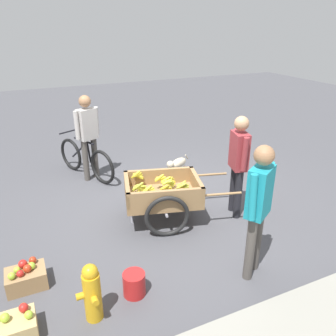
{
  "coord_description": "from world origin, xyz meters",
  "views": [
    {
      "loc": [
        2.11,
        4.52,
        2.84
      ],
      "look_at": [
        0.13,
        0.14,
        0.75
      ],
      "focal_mm": 36.47,
      "sensor_mm": 36.0,
      "label": 1
    }
  ],
  "objects": [
    {
      "name": "apple_crate",
      "position": [
        2.48,
        1.73,
        0.12
      ],
      "size": [
        0.44,
        0.32,
        0.31
      ],
      "color": "tan",
      "rests_on": "ground"
    },
    {
      "name": "vendor_person",
      "position": [
        -0.79,
        0.66,
        0.95
      ],
      "size": [
        0.28,
        0.55,
        1.59
      ],
      "color": "black",
      "rests_on": "ground"
    },
    {
      "name": "bystander_person",
      "position": [
        -0.18,
        1.91,
        0.99
      ],
      "size": [
        0.45,
        0.37,
        1.65
      ],
      "color": "#4C4742",
      "rests_on": "ground"
    },
    {
      "name": "cyclist_person",
      "position": [
        0.97,
        -1.6,
        0.97
      ],
      "size": [
        0.48,
        0.32,
        1.62
      ],
      "color": "#4C4742",
      "rests_on": "ground"
    },
    {
      "name": "plastic_bucket",
      "position": [
        1.23,
        1.66,
        0.14
      ],
      "size": [
        0.25,
        0.25,
        0.28
      ],
      "primitive_type": "cylinder",
      "color": "#B21E1E",
      "rests_on": "ground"
    },
    {
      "name": "ground_plane",
      "position": [
        0.0,
        0.0,
        0.0
      ],
      "size": [
        24.0,
        24.0,
        0.0
      ],
      "primitive_type": "plane",
      "color": "#47474C"
    },
    {
      "name": "bicycle",
      "position": [
        1.03,
        -1.73,
        0.35
      ],
      "size": [
        0.77,
        1.53,
        0.85
      ],
      "color": "black",
      "rests_on": "ground"
    },
    {
      "name": "mixed_fruit_crate",
      "position": [
        2.32,
        1.03,
        0.13
      ],
      "size": [
        0.44,
        0.32,
        0.32
      ],
      "color": "#99754C",
      "rests_on": "ground"
    },
    {
      "name": "dog",
      "position": [
        -0.59,
        -0.98,
        0.27
      ],
      "size": [
        0.61,
        0.38,
        0.4
      ],
      "color": "beige",
      "rests_on": "ground"
    },
    {
      "name": "fire_hydrant",
      "position": [
        1.72,
        1.81,
        0.33
      ],
      "size": [
        0.25,
        0.25,
        0.67
      ],
      "color": "gold",
      "rests_on": "ground"
    },
    {
      "name": "fruit_cart",
      "position": [
        0.32,
        0.36,
        0.44
      ],
      "size": [
        1.79,
        1.17,
        0.74
      ],
      "color": "#937047",
      "rests_on": "ground"
    }
  ]
}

